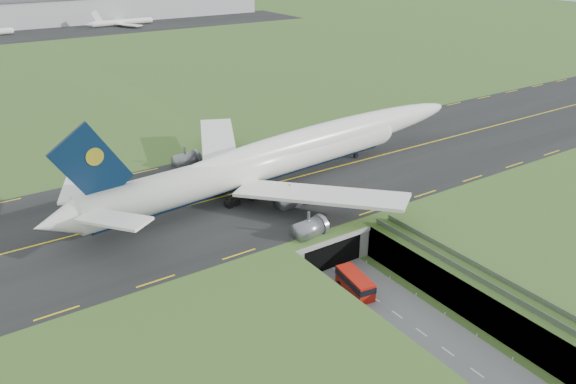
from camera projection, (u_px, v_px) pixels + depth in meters
ground at (363, 291)px, 91.12m from camera, size 900.00×900.00×0.00m
airfield_deck at (364, 275)px, 89.88m from camera, size 800.00×800.00×6.00m
trench_road at (395, 314)px, 85.39m from camera, size 12.00×75.00×0.20m
taxiway at (258, 188)px, 113.64m from camera, size 800.00×44.00×0.18m
tunnel_portal at (304, 232)px, 102.42m from camera, size 17.00×22.30×6.00m
guideway at (511, 299)px, 79.97m from camera, size 3.00×53.00×7.05m
jumbo_jet at (284, 156)px, 114.60m from camera, size 101.62×63.83×21.21m
shuttle_tram at (355, 283)px, 89.93m from camera, size 4.08×8.19×3.19m
cargo_terminal at (13, 14)px, 312.44m from camera, size 320.00×67.00×15.60m
distant_hills at (74, 15)px, 451.48m from camera, size 700.00×91.00×60.00m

